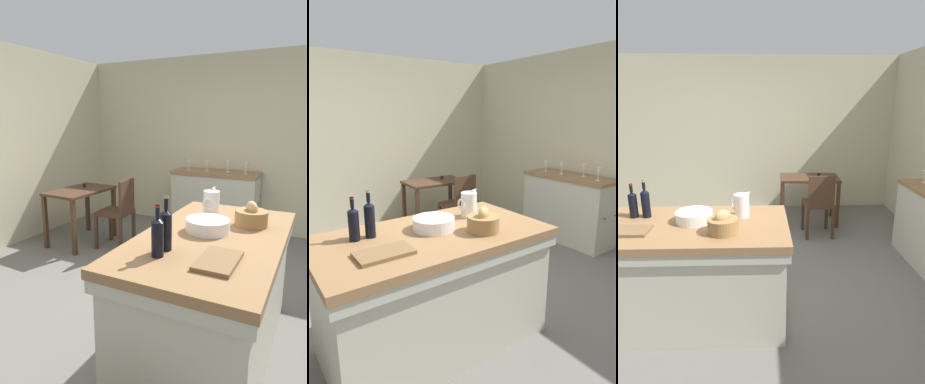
{
  "view_description": "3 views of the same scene",
  "coord_description": "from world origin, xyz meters",
  "views": [
    {
      "loc": [
        -2.45,
        -1.11,
        1.65
      ],
      "look_at": [
        0.29,
        0.3,
        0.98
      ],
      "focal_mm": 31.21,
      "sensor_mm": 36.0,
      "label": 1
    },
    {
      "loc": [
        -1.44,
        -2.39,
        1.71
      ],
      "look_at": [
        0.3,
        0.06,
        0.99
      ],
      "focal_mm": 30.22,
      "sensor_mm": 36.0,
      "label": 2
    },
    {
      "loc": [
        0.26,
        -2.9,
        1.86
      ],
      "look_at": [
        0.36,
        0.17,
        0.96
      ],
      "focal_mm": 29.1,
      "sensor_mm": 36.0,
      "label": 3
    }
  ],
  "objects": [
    {
      "name": "ground_plane",
      "position": [
        0.0,
        0.0,
        0.0
      ],
      "size": [
        6.76,
        6.76,
        0.0
      ],
      "primitive_type": "plane",
      "color": "#66635E"
    },
    {
      "name": "wine_bottle_amber",
      "position": [
        -0.85,
        -0.31,
        1.01
      ],
      "size": [
        0.07,
        0.07,
        0.3
      ],
      "color": "black",
      "rests_on": "island_table"
    },
    {
      "name": "side_cabinet",
      "position": [
        2.26,
        0.28,
        0.46
      ],
      "size": [
        0.52,
        1.27,
        0.91
      ],
      "color": "olive",
      "rests_on": "ground"
    },
    {
      "name": "bread_basket",
      "position": [
        -0.04,
        -0.67,
        0.96
      ],
      "size": [
        0.24,
        0.24,
        0.19
      ],
      "color": "olive",
      "rests_on": "island_table"
    },
    {
      "name": "wine_glass_middle",
      "position": [
        2.25,
        0.42,
        1.02
      ],
      "size": [
        0.07,
        0.07,
        0.16
      ],
      "color": "white",
      "rests_on": "side_cabinet"
    },
    {
      "name": "cutting_board",
      "position": [
        -0.78,
        -0.65,
        0.9
      ],
      "size": [
        0.34,
        0.21,
        0.02
      ],
      "primitive_type": "cube",
      "rotation": [
        0.0,
        0.0,
        -0.0
      ],
      "color": "brown",
      "rests_on": "island_table"
    },
    {
      "name": "wall_back",
      "position": [
        0.0,
        2.6,
        1.3
      ],
      "size": [
        5.32,
        0.12,
        2.6
      ],
      "primitive_type": "cube",
      "color": "beige",
      "rests_on": "ground"
    },
    {
      "name": "pitcher",
      "position": [
        0.09,
        -0.33,
        0.99
      ],
      "size": [
        0.17,
        0.13,
        0.25
      ],
      "color": "white",
      "rests_on": "island_table"
    },
    {
      "name": "wine_bottle_dark",
      "position": [
        -0.74,
        -0.31,
        1.02
      ],
      "size": [
        0.07,
        0.07,
        0.33
      ],
      "color": "black",
      "rests_on": "island_table"
    },
    {
      "name": "writing_desk",
      "position": [
        1.01,
        1.78,
        0.62
      ],
      "size": [
        0.92,
        0.6,
        0.79
      ],
      "color": "#472D1E",
      "rests_on": "ground"
    },
    {
      "name": "wine_glass_far_left",
      "position": [
        2.23,
        -0.15,
        1.03
      ],
      "size": [
        0.07,
        0.07,
        0.16
      ],
      "color": "white",
      "rests_on": "side_cabinet"
    },
    {
      "name": "wine_glass_right",
      "position": [
        2.24,
        0.7,
        1.02
      ],
      "size": [
        0.07,
        0.07,
        0.16
      ],
      "color": "white",
      "rests_on": "side_cabinet"
    },
    {
      "name": "wooden_chair",
      "position": [
        1.06,
        1.2,
        0.5
      ],
      "size": [
        0.42,
        0.42,
        0.91
      ],
      "color": "#472D1E",
      "rests_on": "ground"
    },
    {
      "name": "island_table",
      "position": [
        -0.35,
        -0.49,
        0.48
      ],
      "size": [
        1.67,
        0.91,
        0.89
      ],
      "color": "olive",
      "rests_on": "ground"
    },
    {
      "name": "wine_glass_left",
      "position": [
        2.32,
        0.12,
        1.03
      ],
      "size": [
        0.07,
        0.07,
        0.17
      ],
      "color": "white",
      "rests_on": "side_cabinet"
    },
    {
      "name": "wash_bowl",
      "position": [
        -0.31,
        -0.43,
        0.93
      ],
      "size": [
        0.31,
        0.31,
        0.09
      ],
      "primitive_type": "cylinder",
      "color": "white",
      "rests_on": "island_table"
    },
    {
      "name": "wall_right",
      "position": [
        2.6,
        0.0,
        1.3
      ],
      "size": [
        0.12,
        5.2,
        2.6
      ],
      "primitive_type": "cube",
      "color": "beige",
      "rests_on": "ground"
    }
  ]
}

